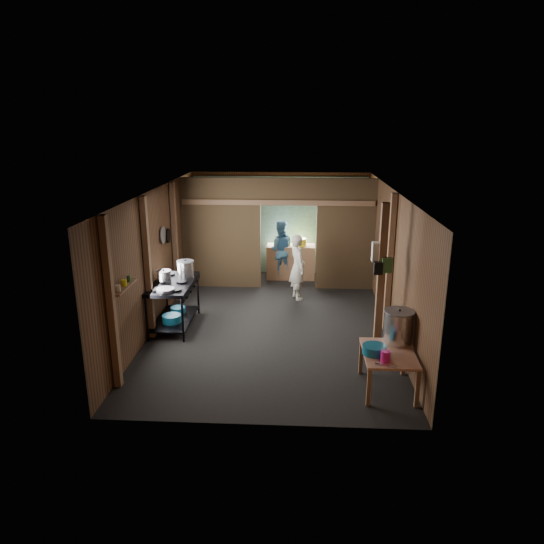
# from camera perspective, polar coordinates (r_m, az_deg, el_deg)

# --- Properties ---
(floor) EXTENTS (4.50, 7.00, 0.00)m
(floor) POSITION_cam_1_polar(r_m,az_deg,el_deg) (9.93, 0.06, -5.75)
(floor) COLOR black
(floor) RESTS_ON ground
(ceiling) EXTENTS (4.50, 7.00, 0.00)m
(ceiling) POSITION_cam_1_polar(r_m,az_deg,el_deg) (9.25, 0.07, 9.29)
(ceiling) COLOR black
(ceiling) RESTS_ON ground
(wall_back) EXTENTS (4.50, 0.00, 2.60)m
(wall_back) POSITION_cam_1_polar(r_m,az_deg,el_deg) (12.92, 0.91, 5.60)
(wall_back) COLOR brown
(wall_back) RESTS_ON ground
(wall_front) EXTENTS (4.50, 0.00, 2.60)m
(wall_front) POSITION_cam_1_polar(r_m,az_deg,el_deg) (6.21, -1.70, -7.04)
(wall_front) COLOR brown
(wall_front) RESTS_ON ground
(wall_left) EXTENTS (0.00, 7.00, 2.60)m
(wall_left) POSITION_cam_1_polar(r_m,az_deg,el_deg) (9.89, -13.07, 1.65)
(wall_left) COLOR brown
(wall_left) RESTS_ON ground
(wall_right) EXTENTS (0.00, 7.00, 2.60)m
(wall_right) POSITION_cam_1_polar(r_m,az_deg,el_deg) (9.66, 13.52, 1.27)
(wall_right) COLOR brown
(wall_right) RESTS_ON ground
(partition_left) EXTENTS (1.85, 0.10, 2.60)m
(partition_left) POSITION_cam_1_polar(r_m,az_deg,el_deg) (11.78, -5.82, 4.41)
(partition_left) COLOR #473721
(partition_left) RESTS_ON floor
(partition_right) EXTENTS (1.35, 0.10, 2.60)m
(partition_right) POSITION_cam_1_polar(r_m,az_deg,el_deg) (11.68, 8.42, 4.22)
(partition_right) COLOR #473721
(partition_right) RESTS_ON floor
(partition_header) EXTENTS (1.30, 0.10, 0.60)m
(partition_header) POSITION_cam_1_polar(r_m,az_deg,el_deg) (11.46, 1.94, 9.23)
(partition_header) COLOR #473721
(partition_header) RESTS_ON wall_back
(turquoise_panel) EXTENTS (4.40, 0.06, 2.50)m
(turquoise_panel) POSITION_cam_1_polar(r_m,az_deg,el_deg) (12.87, 0.90, 5.33)
(turquoise_panel) COLOR #8ABAB3
(turquoise_panel) RESTS_ON wall_back
(back_counter) EXTENTS (1.20, 0.50, 0.85)m
(back_counter) POSITION_cam_1_polar(r_m,az_deg,el_deg) (12.58, 2.16, 1.18)
(back_counter) COLOR #876042
(back_counter) RESTS_ON floor
(wall_clock) EXTENTS (0.20, 0.03, 0.20)m
(wall_clock) POSITION_cam_1_polar(r_m,az_deg,el_deg) (12.71, 2.04, 8.15)
(wall_clock) COLOR silver
(wall_clock) RESTS_ON wall_back
(post_left_a) EXTENTS (0.10, 0.12, 2.60)m
(post_left_a) POSITION_cam_1_polar(r_m,az_deg,el_deg) (7.52, -17.93, -3.56)
(post_left_a) COLOR #876042
(post_left_a) RESTS_ON floor
(post_left_b) EXTENTS (0.10, 0.12, 2.60)m
(post_left_b) POSITION_cam_1_polar(r_m,az_deg,el_deg) (9.13, -14.01, 0.33)
(post_left_b) COLOR #876042
(post_left_b) RESTS_ON floor
(post_left_c) EXTENTS (0.10, 0.12, 2.60)m
(post_left_c) POSITION_cam_1_polar(r_m,az_deg,el_deg) (10.99, -11.03, 3.29)
(post_left_c) COLOR #876042
(post_left_c) RESTS_ON floor
(post_right) EXTENTS (0.10, 0.12, 2.60)m
(post_right) POSITION_cam_1_polar(r_m,az_deg,el_deg) (9.46, 13.31, 0.95)
(post_right) COLOR #876042
(post_right) RESTS_ON floor
(post_free) EXTENTS (0.12, 0.12, 2.60)m
(post_free) POSITION_cam_1_polar(r_m,az_deg,el_deg) (8.36, 12.34, -1.07)
(post_free) COLOR #876042
(post_free) RESTS_ON floor
(cross_beam) EXTENTS (4.40, 0.12, 0.12)m
(cross_beam) POSITION_cam_1_polar(r_m,az_deg,el_deg) (11.46, 0.66, 7.97)
(cross_beam) COLOR #876042
(cross_beam) RESTS_ON wall_left
(pan_lid_big) EXTENTS (0.03, 0.34, 0.34)m
(pan_lid_big) POSITION_cam_1_polar(r_m,az_deg,el_deg) (10.17, -12.38, 4.15)
(pan_lid_big) COLOR gray
(pan_lid_big) RESTS_ON wall_left
(pan_lid_small) EXTENTS (0.03, 0.30, 0.30)m
(pan_lid_small) POSITION_cam_1_polar(r_m,az_deg,el_deg) (10.57, -11.78, 4.10)
(pan_lid_small) COLOR black
(pan_lid_small) RESTS_ON wall_left
(wall_shelf) EXTENTS (0.14, 0.80, 0.03)m
(wall_shelf) POSITION_cam_1_polar(r_m,az_deg,el_deg) (7.92, -16.54, -1.64)
(wall_shelf) COLOR #876042
(wall_shelf) RESTS_ON wall_left
(jar_white) EXTENTS (0.07, 0.07, 0.10)m
(jar_white) POSITION_cam_1_polar(r_m,az_deg,el_deg) (7.67, -17.18, -1.77)
(jar_white) COLOR silver
(jar_white) RESTS_ON wall_shelf
(jar_yellow) EXTENTS (0.08, 0.08, 0.10)m
(jar_yellow) POSITION_cam_1_polar(r_m,az_deg,el_deg) (7.90, -16.57, -1.20)
(jar_yellow) COLOR yellow
(jar_yellow) RESTS_ON wall_shelf
(jar_green) EXTENTS (0.06, 0.06, 0.10)m
(jar_green) POSITION_cam_1_polar(r_m,az_deg,el_deg) (8.09, -16.07, -0.72)
(jar_green) COLOR #356B35
(jar_green) RESTS_ON wall_shelf
(bag_white) EXTENTS (0.22, 0.15, 0.32)m
(bag_white) POSITION_cam_1_polar(r_m,az_deg,el_deg) (8.30, 12.12, 2.26)
(bag_white) COLOR silver
(bag_white) RESTS_ON post_free
(bag_green) EXTENTS (0.16, 0.12, 0.24)m
(bag_green) POSITION_cam_1_polar(r_m,az_deg,el_deg) (8.23, 13.01, 0.79)
(bag_green) COLOR #356B35
(bag_green) RESTS_ON post_free
(bag_black) EXTENTS (0.14, 0.10, 0.20)m
(bag_black) POSITION_cam_1_polar(r_m,az_deg,el_deg) (8.20, 12.05, 0.43)
(bag_black) COLOR black
(bag_black) RESTS_ON post_free
(gas_range) EXTENTS (0.78, 1.52, 0.90)m
(gas_range) POSITION_cam_1_polar(r_m,az_deg,el_deg) (9.76, -11.15, -3.68)
(gas_range) COLOR black
(gas_range) RESTS_ON floor
(prep_table) EXTENTS (0.74, 1.01, 0.60)m
(prep_table) POSITION_cam_1_polar(r_m,az_deg,el_deg) (7.66, 13.07, -10.95)
(prep_table) COLOR tan
(prep_table) RESTS_ON floor
(stove_pot_large) EXTENTS (0.44, 0.44, 0.34)m
(stove_pot_large) POSITION_cam_1_polar(r_m,az_deg,el_deg) (9.89, -9.85, 0.33)
(stove_pot_large) COLOR silver
(stove_pot_large) RESTS_ON gas_range
(stove_pot_med) EXTENTS (0.34, 0.34, 0.24)m
(stove_pot_med) POSITION_cam_1_polar(r_m,az_deg,el_deg) (9.66, -12.26, -0.51)
(stove_pot_med) COLOR silver
(stove_pot_med) RESTS_ON gas_range
(frying_pan) EXTENTS (0.34, 0.56, 0.07)m
(frying_pan) POSITION_cam_1_polar(r_m,az_deg,el_deg) (9.13, -12.10, -2.01)
(frying_pan) COLOR gray
(frying_pan) RESTS_ON gas_range
(blue_tub_front) EXTENTS (0.36, 0.36, 0.15)m
(blue_tub_front) POSITION_cam_1_polar(r_m,az_deg,el_deg) (9.63, -11.40, -5.25)
(blue_tub_front) COLOR #15698D
(blue_tub_front) RESTS_ON gas_range
(blue_tub_back) EXTENTS (0.29, 0.29, 0.12)m
(blue_tub_back) POSITION_cam_1_polar(r_m,az_deg,el_deg) (10.09, -10.70, -4.27)
(blue_tub_back) COLOR #15698D
(blue_tub_back) RESTS_ON gas_range
(stock_pot) EXTENTS (0.56, 0.56, 0.53)m
(stock_pot) POSITION_cam_1_polar(r_m,az_deg,el_deg) (7.79, 14.26, -6.14)
(stock_pot) COLOR silver
(stock_pot) RESTS_ON prep_table
(wash_basin) EXTENTS (0.42, 0.42, 0.13)m
(wash_basin) POSITION_cam_1_polar(r_m,az_deg,el_deg) (7.41, 11.62, -8.68)
(wash_basin) COLOR #15698D
(wash_basin) RESTS_ON prep_table
(pink_bucket) EXTENTS (0.15, 0.15, 0.16)m
(pink_bucket) POSITION_cam_1_polar(r_m,az_deg,el_deg) (7.21, 12.84, -9.40)
(pink_bucket) COLOR #E51A8C
(pink_bucket) RESTS_ON prep_table
(knife) EXTENTS (0.29, 0.13, 0.01)m
(knife) POSITION_cam_1_polar(r_m,az_deg,el_deg) (7.13, 12.90, -10.37)
(knife) COLOR silver
(knife) RESTS_ON prep_table
(yellow_tub) EXTENTS (0.33, 0.33, 0.18)m
(yellow_tub) POSITION_cam_1_polar(r_m,az_deg,el_deg) (12.44, 3.20, 3.45)
(yellow_tub) COLOR yellow
(yellow_tub) RESTS_ON back_counter
(cook) EXTENTS (0.51, 0.62, 1.46)m
(cook) POSITION_cam_1_polar(r_m,az_deg,el_deg) (11.02, 2.93, 0.56)
(cook) COLOR white
(cook) RESTS_ON floor
(worker_back) EXTENTS (0.78, 0.64, 1.49)m
(worker_back) POSITION_cam_1_polar(r_m,az_deg,el_deg) (12.43, 0.91, 2.53)
(worker_back) COLOR teal
(worker_back) RESTS_ON floor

